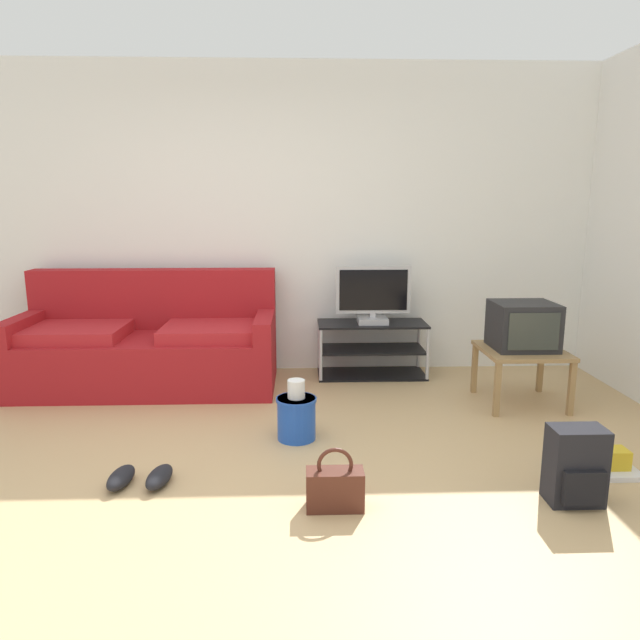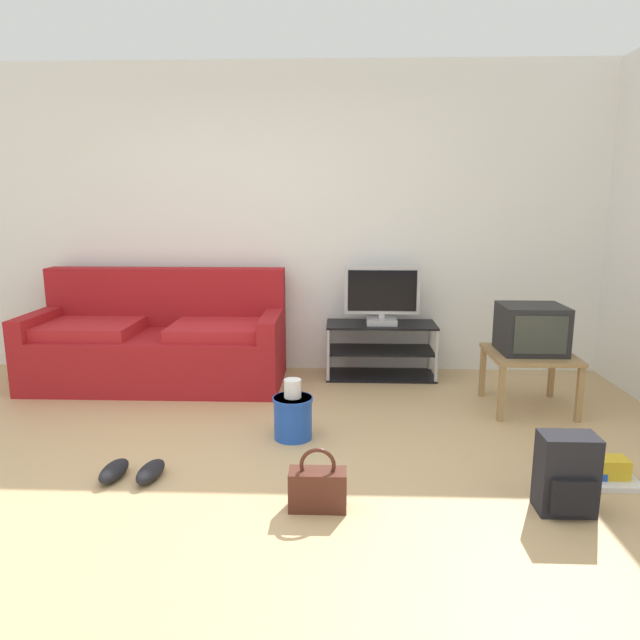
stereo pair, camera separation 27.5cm
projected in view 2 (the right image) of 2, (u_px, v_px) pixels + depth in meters
ground_plane at (210, 497)px, 3.02m from camera, size 9.00×9.80×0.02m
wall_back at (265, 221)px, 5.14m from camera, size 9.00×0.10×2.70m
couch at (159, 343)px, 4.88m from camera, size 2.09×0.87×0.95m
tv_stand at (381, 350)px, 5.05m from camera, size 0.95×0.41×0.48m
flat_tv at (382, 296)px, 4.93m from camera, size 0.65×0.22×0.50m
side_table at (530, 360)px, 4.23m from camera, size 0.60×0.60×0.43m
crt_tv at (531, 329)px, 4.20m from camera, size 0.45×0.41×0.35m
backpack at (566, 474)px, 2.83m from camera, size 0.27×0.25×0.40m
handbag at (318, 488)px, 2.87m from camera, size 0.29×0.13×0.33m
cleaning_bucket at (293, 414)px, 3.73m from camera, size 0.26×0.26×0.40m
sneakers_pair at (132, 471)px, 3.19m from camera, size 0.36×0.28×0.09m
floor_tray at (593, 471)px, 3.20m from camera, size 0.42×0.35×0.14m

